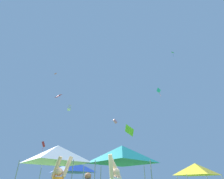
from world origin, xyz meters
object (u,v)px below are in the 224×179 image
kite_cyan_diamond (159,91)px  kite_pink_delta (55,74)px  canopy_tent_teal (122,154)px  kite_green_delta (173,52)px  kite_lime_diamond (130,130)px  kite_red_box (43,145)px  canopy_tent_yellow (196,169)px  kite_red_diamond (58,96)px  canopy_tent_blue (74,166)px  kite_white_box (69,108)px  kite_pink_box (115,121)px  canopy_tent_white (57,154)px

kite_cyan_diamond → kite_pink_delta: 25.01m
canopy_tent_teal → kite_green_delta: kite_green_delta is taller
kite_lime_diamond → kite_red_box: 16.94m
canopy_tent_teal → kite_cyan_diamond: kite_cyan_diamond is taller
canopy_tent_yellow → kite_red_diamond: 28.96m
canopy_tent_blue → kite_white_box: (-5.85, 14.65, 12.41)m
canopy_tent_yellow → kite_pink_box: kite_pink_box is taller
canopy_tent_white → kite_red_diamond: bearing=113.6°
kite_pink_box → kite_red_box: size_ratio=0.39×
kite_lime_diamond → kite_red_diamond: (-13.89, 10.27, 10.39)m
kite_pink_delta → kite_red_diamond: bearing=-47.1°
kite_red_diamond → kite_lime_diamond: bearing=-36.5°
kite_cyan_diamond → kite_white_box: bearing=-176.0°
kite_pink_delta → kite_white_box: 11.68m
canopy_tent_teal → kite_pink_box: 19.23m
canopy_tent_yellow → kite_lime_diamond: 8.97m
kite_pink_box → kite_lime_diamond: (2.05, -8.39, -4.03)m
kite_red_box → canopy_tent_teal: bearing=-53.2°
canopy_tent_white → kite_white_box: size_ratio=2.46×
kite_pink_box → kite_pink_delta: (-14.77, 5.04, 14.16)m
kite_red_box → kite_pink_box: bearing=-2.2°
canopy_tent_blue → kite_lime_diamond: size_ratio=2.47×
kite_lime_diamond → kite_red_box: kite_red_box is taller
kite_pink_delta → kite_red_box: bearing=-62.5°
canopy_tent_teal → kite_pink_box: kite_pink_box is taller
canopy_tent_white → kite_pink_delta: bearing=116.8°
canopy_tent_yellow → canopy_tent_white: bearing=-162.2°
kite_green_delta → canopy_tent_white: bearing=-131.8°
kite_pink_delta → kite_cyan_diamond: bearing=-2.2°
kite_cyan_diamond → kite_lime_diamond: (-7.44, -12.50, -12.16)m
canopy_tent_teal → kite_red_box: bearing=126.8°
canopy_tent_white → kite_red_diamond: kite_red_diamond is taller
kite_green_delta → kite_pink_delta: bearing=170.9°
canopy_tent_yellow → kite_red_box: 24.70m
canopy_tent_white → kite_green_delta: (16.26, 18.16, 24.00)m
kite_white_box → kite_lime_diamond: bearing=-44.2°
canopy_tent_yellow → kite_red_box: (-19.10, 14.82, 5.04)m
kite_pink_box → kite_green_delta: (12.93, 0.59, 15.85)m
canopy_tent_blue → kite_white_box: bearing=111.8°
canopy_tent_teal → kite_cyan_diamond: (8.51, 21.50, 16.30)m
canopy_tent_white → kite_red_box: (-9.05, 18.04, 4.34)m
kite_pink_box → kite_white_box: (-9.44, 2.77, 4.01)m
kite_cyan_diamond → kite_green_delta: bearing=-45.7°
canopy_tent_white → kite_cyan_diamond: bearing=59.4°
canopy_tent_yellow → kite_cyan_diamond: kite_cyan_diamond is taller
kite_cyan_diamond → canopy_tent_yellow: bearing=-98.6°
kite_pink_delta → kite_green_delta: (27.69, -4.45, 1.69)m
canopy_tent_teal → kite_green_delta: bearing=56.4°
kite_lime_diamond → kite_cyan_diamond: bearing=59.2°
kite_red_box → kite_red_diamond: (0.55, 1.41, 10.17)m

